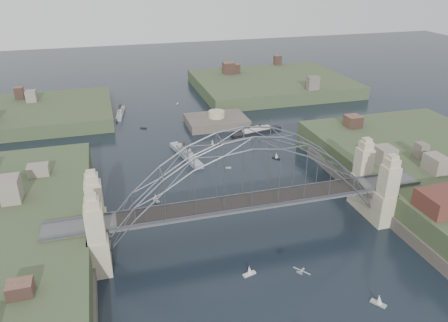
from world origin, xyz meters
TOP-DOWN VIEW (x-y plane):
  - ground at (0.00, 0.00)m, footprint 500.00×500.00m
  - bridge at (0.00, 0.00)m, footprint 84.00×13.80m
  - headland_nw at (-55.00, 95.00)m, footprint 60.00×45.00m
  - headland_ne at (50.00, 110.00)m, footprint 70.00×55.00m
  - fort_island at (12.00, 70.00)m, footprint 22.00×16.00m
  - naval_cruiser_near at (-4.73, 44.75)m, footprint 6.96×20.33m
  - naval_cruiser_far at (-21.76, 91.64)m, footprint 4.75×16.10m
  - ocean_liner at (23.44, 57.86)m, footprint 19.74×6.96m
  - aeroplane at (2.79, -21.79)m, footprint 2.25×2.87m
  - small_boat_a at (-17.53, 19.93)m, footprint 1.83×2.81m
  - small_boat_b at (5.72, 33.26)m, footprint 1.64×0.73m
  - small_boat_c at (-3.83, -13.35)m, footprint 2.78×1.55m
  - small_boat_d at (21.97, 35.78)m, footprint 2.14×2.35m
  - small_boat_e at (-35.98, 60.30)m, footprint 2.24×3.87m
  - small_boat_f at (5.52, 51.20)m, footprint 1.59×1.58m
  - small_boat_g at (15.75, -27.28)m, footprint 2.32×2.83m
  - small_boat_h at (-14.73, 73.71)m, footprint 2.31×1.83m
  - small_boat_i at (34.97, 19.52)m, footprint 1.74×2.58m
  - small_boat_k at (2.72, 99.54)m, footprint 1.28×2.03m

SIDE VIEW (x-z plane):
  - fort_island at x=12.00m, z-range -5.04..4.36m
  - ground at x=0.00m, z-range 0.00..0.00m
  - small_boat_b at x=5.72m, z-range -0.08..0.38m
  - small_boat_h at x=-14.73m, z-range -0.08..0.38m
  - small_boat_i at x=34.97m, z-range -0.08..0.38m
  - small_boat_k at x=2.72m, z-range -0.08..0.38m
  - small_boat_e at x=-35.98m, z-range -0.43..0.99m
  - headland_nw at x=-55.00m, z-range -4.00..5.00m
  - ocean_liner at x=23.44m, z-range -1.66..3.16m
  - headland_ne at x=50.00m, z-range -4.00..5.50m
  - small_boat_g at x=15.75m, z-range -0.40..1.98m
  - small_boat_a at x=-17.53m, z-range -0.38..2.00m
  - small_boat_c at x=-3.83m, z-range -0.37..2.00m
  - naval_cruiser_far at x=-21.76m, z-range -1.85..3.53m
  - small_boat_d at x=21.97m, z-range -0.32..2.05m
  - naval_cruiser_near at x=-4.73m, z-range -2.09..3.98m
  - small_boat_f at x=5.52m, z-range -0.16..2.21m
  - aeroplane at x=2.79m, z-range 5.75..6.24m
  - bridge at x=0.00m, z-range 0.02..24.62m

